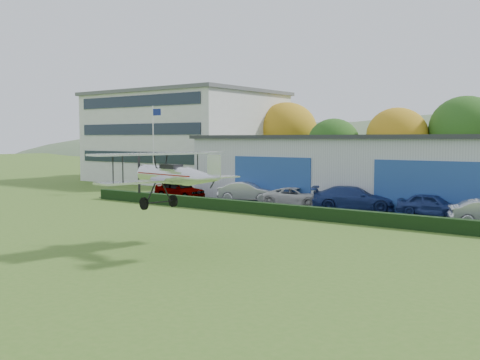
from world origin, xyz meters
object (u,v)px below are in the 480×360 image
Objects in this scene: flagpole at (154,141)px; car_3 at (354,198)px; car_1 at (248,192)px; biplane at (172,173)px; office_block at (185,137)px; car_4 at (432,205)px; car_2 at (296,197)px; car_0 at (180,189)px; hangar at (453,171)px.

car_3 is (20.12, -0.57, -3.90)m from flagpole.
biplane is at bearing -171.00° from car_1.
flagpole is at bearing -58.03° from office_block.
car_2 is at bearing 92.10° from car_4.
flagpole reaches higher than car_3.
biplane is at bearing -136.06° from car_0.
car_4 is at bearing -106.17° from car_1.
car_0 is 21.37m from biplane.
car_0 is 14.85m from car_3.
flagpole reaches higher than car_0.
office_block is at bearing 167.99° from hangar.
car_1 is at bearing 91.74° from car_4.
biplane is at bearing 162.55° from car_4.
car_0 is 0.80× the size of car_3.
car_1 is at bearing -35.38° from office_block.
office_block is 31.62m from car_3.
car_2 is (4.39, 0.01, -0.11)m from car_1.
office_block reaches higher than car_0.
car_4 is at bearing 81.95° from biplane.
biplane reaches higher than car_4.
biplane is (-5.82, -17.72, 2.70)m from car_4.
hangar is 1.97× the size of office_block.
hangar is at bearing -81.64° from car_1.
flagpole is 11.77m from car_1.
office_block is 4.74× the size of car_4.
car_2 is at bearing -2.25° from flagpole.
car_4 is (33.59, -13.37, -4.42)m from office_block.
car_0 is 10.23m from car_2.
flagpole is at bearing 89.91° from car_4.
flagpole reaches higher than car_4.
car_1 is 0.68× the size of biplane.
flagpole is at bearing 69.63° from car_1.
biplane is (8.58, -17.47, 2.66)m from car_1.
car_3 is at bearing -25.67° from office_block.
flagpole reaches higher than biplane.
car_4 is at bearing -82.56° from car_0.
car_0 is at bearing -24.09° from flagpole.
hangar is at bearing 13.51° from flagpole.
biplane is (27.76, -31.09, -1.73)m from office_block.
car_0 is (5.38, -2.41, -3.96)m from flagpole.
car_1 is 1.08× the size of car_4.
car_1 is 19.65m from biplane.
flagpole is at bearing 64.84° from car_3.
car_2 is at bearing -107.00° from car_1.
office_block reaches higher than car_1.
office_block is 23.93m from car_1.
car_0 is 0.95× the size of car_2.
hangar is at bearing 87.87° from biplane.
car_2 is at bearing 66.94° from car_3.
office_block reaches higher than car_2.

